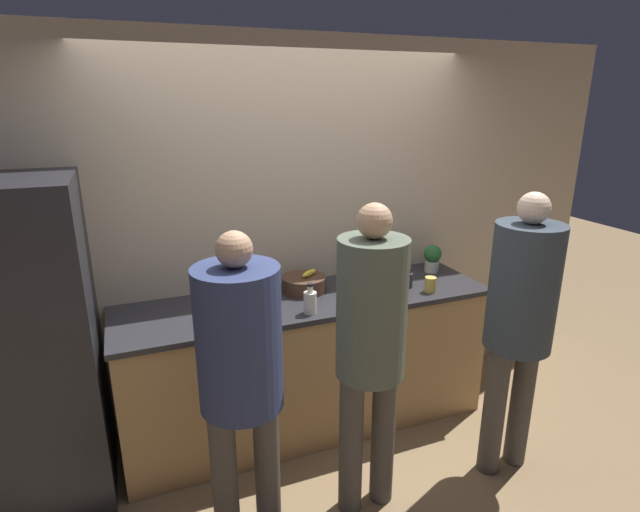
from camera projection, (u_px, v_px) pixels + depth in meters
name	position (u px, v px, depth m)	size (l,w,h in m)	color
ground_plane	(329.00, 455.00, 3.21)	(14.00, 14.00, 0.00)	#8C704C
wall_back	(289.00, 233.00, 3.47)	(5.20, 0.06, 2.60)	#C6B293
counter	(307.00, 361.00, 3.42)	(2.46, 0.72, 0.95)	tan
refrigerator	(19.00, 349.00, 2.67)	(0.77, 0.74, 1.83)	#232328
person_left	(240.00, 363.00, 2.33)	(0.40, 0.40, 1.65)	#4C4742
person_center	(371.00, 337.00, 2.53)	(0.36, 0.36, 1.73)	#4C4742
person_right	(520.00, 311.00, 2.82)	(0.38, 0.38, 1.73)	#4C4742
fruit_bowl	(304.00, 283.00, 3.36)	(0.30, 0.30, 0.14)	#4C3323
utensil_crock	(366.00, 272.00, 3.53)	(0.13, 0.13, 0.28)	#3D424C
bottle_dark	(408.00, 280.00, 3.42)	(0.06, 0.06, 0.14)	#333338
bottle_clear	(310.00, 302.00, 3.00)	(0.08, 0.08, 0.19)	silver
cup_red	(210.00, 317.00, 2.86)	(0.07, 0.07, 0.10)	#A33D33
cup_yellow	(430.00, 285.00, 3.34)	(0.08, 0.08, 0.10)	gold
potted_plant	(432.00, 257.00, 3.72)	(0.13, 0.13, 0.21)	beige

